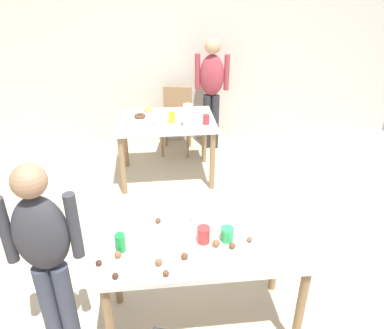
# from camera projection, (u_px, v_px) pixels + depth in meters

# --- Properties ---
(ground_plane) EXTENTS (6.40, 6.40, 0.00)m
(ground_plane) POSITION_uv_depth(u_px,v_px,m) (211.00, 308.00, 2.95)
(ground_plane) COLOR tan
(wall_back) EXTENTS (6.40, 0.10, 2.60)m
(wall_back) POSITION_uv_depth(u_px,v_px,m) (177.00, 49.00, 5.13)
(wall_back) COLOR beige
(wall_back) RESTS_ON ground_plane
(dining_table_near) EXTENTS (1.35, 0.65, 0.75)m
(dining_table_near) POSITION_uv_depth(u_px,v_px,m) (202.00, 255.00, 2.54)
(dining_table_near) COLOR silver
(dining_table_near) RESTS_ON ground_plane
(dining_table_far) EXTENTS (1.13, 0.79, 0.75)m
(dining_table_far) POSITION_uv_depth(u_px,v_px,m) (166.00, 128.00, 4.44)
(dining_table_far) COLOR silver
(dining_table_far) RESTS_ON ground_plane
(chair_far_table) EXTENTS (0.47, 0.47, 0.87)m
(chair_far_table) POSITION_uv_depth(u_px,v_px,m) (177.00, 116.00, 5.18)
(chair_far_table) COLOR olive
(chair_far_table) RESTS_ON ground_plane
(person_girl_near) EXTENTS (0.45, 0.20, 1.43)m
(person_girl_near) POSITION_uv_depth(u_px,v_px,m) (45.00, 251.00, 2.27)
(person_girl_near) COLOR #383D4C
(person_girl_near) RESTS_ON ground_plane
(person_adult_far) EXTENTS (0.45, 0.26, 1.51)m
(person_adult_far) POSITION_uv_depth(u_px,v_px,m) (212.00, 85.00, 5.05)
(person_adult_far) COLOR #28282D
(person_adult_far) RESTS_ON ground_plane
(mixing_bowl) EXTENTS (0.21, 0.21, 0.09)m
(mixing_bowl) POSITION_uv_depth(u_px,v_px,m) (206.00, 218.00, 2.65)
(mixing_bowl) COLOR white
(mixing_bowl) RESTS_ON dining_table_near
(soda_can) EXTENTS (0.07, 0.07, 0.12)m
(soda_can) POSITION_uv_depth(u_px,v_px,m) (120.00, 243.00, 2.40)
(soda_can) COLOR #198438
(soda_can) RESTS_ON dining_table_near
(fork_near) EXTENTS (0.17, 0.02, 0.01)m
(fork_near) POSITION_uv_depth(u_px,v_px,m) (171.00, 242.00, 2.49)
(fork_near) COLOR silver
(fork_near) RESTS_ON dining_table_near
(cup_near_0) EXTENTS (0.09, 0.09, 0.10)m
(cup_near_0) POSITION_uv_depth(u_px,v_px,m) (227.00, 234.00, 2.49)
(cup_near_0) COLOR green
(cup_near_0) RESTS_ON dining_table_near
(cup_near_1) EXTENTS (0.08, 0.08, 0.11)m
(cup_near_1) POSITION_uv_depth(u_px,v_px,m) (203.00, 235.00, 2.47)
(cup_near_1) COLOR red
(cup_near_1) RESTS_ON dining_table_near
(cake_ball_0) EXTENTS (0.04, 0.04, 0.04)m
(cake_ball_0) POSITION_uv_depth(u_px,v_px,m) (99.00, 263.00, 2.30)
(cake_ball_0) COLOR #3D2319
(cake_ball_0) RESTS_ON dining_table_near
(cake_ball_1) EXTENTS (0.04, 0.04, 0.04)m
(cake_ball_1) POSITION_uv_depth(u_px,v_px,m) (118.00, 255.00, 2.36)
(cake_ball_1) COLOR brown
(cake_ball_1) RESTS_ON dining_table_near
(cake_ball_2) EXTENTS (0.04, 0.04, 0.04)m
(cake_ball_2) POSITION_uv_depth(u_px,v_px,m) (166.00, 273.00, 2.22)
(cake_ball_2) COLOR brown
(cake_ball_2) RESTS_ON dining_table_near
(cake_ball_3) EXTENTS (0.04, 0.04, 0.04)m
(cake_ball_3) POSITION_uv_depth(u_px,v_px,m) (115.00, 276.00, 2.20)
(cake_ball_3) COLOR #3D2319
(cake_ball_3) RESTS_ON dining_table_near
(cake_ball_4) EXTENTS (0.05, 0.05, 0.05)m
(cake_ball_4) POSITION_uv_depth(u_px,v_px,m) (185.00, 256.00, 2.35)
(cake_ball_4) COLOR brown
(cake_ball_4) RESTS_ON dining_table_near
(cake_ball_5) EXTENTS (0.04, 0.04, 0.04)m
(cake_ball_5) POSITION_uv_depth(u_px,v_px,m) (232.00, 246.00, 2.43)
(cake_ball_5) COLOR brown
(cake_ball_5) RESTS_ON dining_table_near
(cake_ball_6) EXTENTS (0.04, 0.04, 0.04)m
(cake_ball_6) POSITION_uv_depth(u_px,v_px,m) (250.00, 239.00, 2.49)
(cake_ball_6) COLOR brown
(cake_ball_6) RESTS_ON dining_table_near
(cake_ball_7) EXTENTS (0.04, 0.04, 0.04)m
(cake_ball_7) POSITION_uv_depth(u_px,v_px,m) (158.00, 220.00, 2.67)
(cake_ball_7) COLOR brown
(cake_ball_7) RESTS_ON dining_table_near
(cake_ball_8) EXTENTS (0.05, 0.05, 0.05)m
(cake_ball_8) POSITION_uv_depth(u_px,v_px,m) (216.00, 243.00, 2.45)
(cake_ball_8) COLOR brown
(cake_ball_8) RESTS_ON dining_table_near
(cake_ball_9) EXTENTS (0.05, 0.05, 0.05)m
(cake_ball_9) POSITION_uv_depth(u_px,v_px,m) (159.00, 262.00, 2.30)
(cake_ball_9) COLOR brown
(cake_ball_9) RESTS_ON dining_table_near
(pitcher_far) EXTENTS (0.11, 0.11, 0.26)m
(pitcher_far) POSITION_uv_depth(u_px,v_px,m) (188.00, 116.00, 4.13)
(pitcher_far) COLOR white
(pitcher_far) RESTS_ON dining_table_far
(cup_far_0) EXTENTS (0.07, 0.07, 0.11)m
(cup_far_0) POSITION_uv_depth(u_px,v_px,m) (206.00, 119.00, 4.24)
(cup_far_0) COLOR red
(cup_far_0) RESTS_ON dining_table_far
(cup_far_1) EXTENTS (0.08, 0.08, 0.12)m
(cup_far_1) POSITION_uv_depth(u_px,v_px,m) (172.00, 117.00, 4.29)
(cup_far_1) COLOR yellow
(cup_far_1) RESTS_ON dining_table_far
(donut_far_0) EXTENTS (0.13, 0.13, 0.04)m
(donut_far_0) POSITION_uv_depth(u_px,v_px,m) (140.00, 116.00, 4.43)
(donut_far_0) COLOR brown
(donut_far_0) RESTS_ON dining_table_far
(donut_far_1) EXTENTS (0.13, 0.13, 0.04)m
(donut_far_1) POSITION_uv_depth(u_px,v_px,m) (195.00, 110.00, 4.59)
(donut_far_1) COLOR pink
(donut_far_1) RESTS_ON dining_table_far
(donut_far_2) EXTENTS (0.11, 0.11, 0.03)m
(donut_far_2) POSITION_uv_depth(u_px,v_px,m) (148.00, 110.00, 4.61)
(donut_far_2) COLOR gold
(donut_far_2) RESTS_ON dining_table_far
(donut_far_3) EXTENTS (0.11, 0.11, 0.03)m
(donut_far_3) POSITION_uv_depth(u_px,v_px,m) (154.00, 121.00, 4.31)
(donut_far_3) COLOR pink
(donut_far_3) RESTS_ON dining_table_far
(donut_far_4) EXTENTS (0.11, 0.11, 0.03)m
(donut_far_4) POSITION_uv_depth(u_px,v_px,m) (136.00, 126.00, 4.17)
(donut_far_4) COLOR white
(donut_far_4) RESTS_ON dining_table_far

